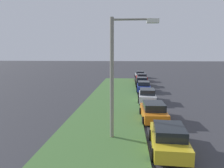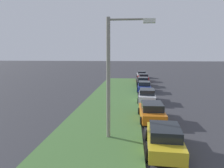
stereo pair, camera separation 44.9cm
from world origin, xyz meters
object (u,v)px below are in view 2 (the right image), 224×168
parked_car_red (143,78)px  parked_car_silver (142,75)px  parked_car_blue (144,87)px  parked_car_yellow (164,139)px  streetlight (114,70)px  parked_car_black (143,82)px  parked_car_orange (152,112)px  parked_car_white (147,95)px

parked_car_red → parked_car_silver: (6.20, 0.08, 0.00)m
parked_car_blue → parked_car_yellow: bearing=-177.5°
streetlight → parked_car_black: bearing=-7.0°
parked_car_orange → parked_car_white: same height
parked_car_black → parked_car_silver: size_ratio=0.99×
parked_car_silver → parked_car_blue: bearing=176.6°
parked_car_yellow → parked_car_blue: bearing=3.3°
parked_car_orange → parked_car_yellow: bearing=-179.7°
parked_car_orange → parked_car_blue: (13.38, -0.08, 0.00)m
parked_car_orange → parked_car_silver: 31.12m
parked_car_white → parked_car_red: size_ratio=1.00×
parked_car_yellow → parked_car_orange: size_ratio=1.01×
parked_car_orange → parked_car_white: 6.77m
parked_car_red → parked_car_yellow: bearing=176.5°
parked_car_white → streetlight: size_ratio=0.58×
parked_car_black → parked_car_silver: bearing=-0.7°
parked_car_yellow → streetlight: (1.50, 2.91, 3.67)m
parked_car_red → parked_car_silver: bearing=-2.3°
parked_car_yellow → parked_car_black: 24.44m
parked_car_white → parked_car_black: size_ratio=1.02×
parked_car_yellow → parked_car_silver: bearing=2.7°
parked_car_silver → streetlight: streetlight is taller
parked_car_yellow → parked_car_red: same height
parked_car_black → streetlight: 23.40m
parked_car_black → parked_car_silver: (12.32, -0.25, 0.00)m
parked_car_orange → parked_car_blue: same height
parked_car_blue → streetlight: size_ratio=0.58×
parked_car_orange → parked_car_silver: bearing=-2.6°
parked_car_yellow → streetlight: bearing=65.7°
parked_car_white → parked_car_red: same height
parked_car_silver → streetlight: (-35.26, 3.06, 3.67)m
parked_car_white → parked_car_blue: same height
parked_car_silver → streetlight: bearing=172.5°
streetlight → parked_car_silver: bearing=-5.0°
parked_car_white → parked_car_red: (18.15, -0.40, 0.00)m
streetlight → parked_car_white: bearing=-14.1°
parked_car_silver → parked_car_orange: bearing=176.8°
parked_car_white → parked_car_black: (12.03, -0.07, 0.00)m
parked_car_blue → parked_car_red: 11.55m
parked_car_red → parked_car_silver: 6.20m
parked_car_black → parked_car_red: 6.13m
parked_car_yellow → parked_car_red: size_ratio=1.00×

